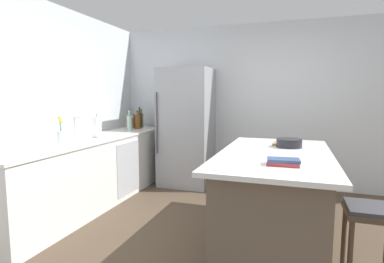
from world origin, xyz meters
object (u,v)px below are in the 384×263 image
(sink_faucet, at_px, (76,128))
(mixing_bowl, at_px, (289,143))
(wine_bottle, at_px, (140,120))
(cutting_board, at_px, (286,144))
(refrigerator, at_px, (187,127))
(paper_towel_roll, at_px, (97,127))
(bar_stool, at_px, (371,222))
(olive_oil_bottle, at_px, (128,122))
(cookbook_stack, at_px, (283,162))
(gin_bottle, at_px, (130,123))
(kitchen_island, at_px, (274,197))
(hot_sauce_bottle, at_px, (129,125))
(whiskey_bottle, at_px, (138,121))
(vinegar_bottle, at_px, (142,120))
(syrup_bottle, at_px, (134,122))
(flower_vase, at_px, (61,136))

(sink_faucet, distance_m, mixing_bowl, 2.57)
(wine_bottle, relative_size, cutting_board, 1.23)
(refrigerator, relative_size, paper_towel_roll, 6.07)
(sink_faucet, distance_m, wine_bottle, 1.58)
(bar_stool, height_order, paper_towel_roll, paper_towel_roll)
(olive_oil_bottle, distance_m, cookbook_stack, 3.17)
(refrigerator, height_order, mixing_bowl, refrigerator)
(gin_bottle, relative_size, cutting_board, 1.17)
(kitchen_island, xyz_separation_m, refrigerator, (-1.50, 1.61, 0.49))
(sink_faucet, height_order, olive_oil_bottle, sink_faucet)
(wine_bottle, xyz_separation_m, hot_sauce_bottle, (-0.00, -0.38, -0.06))
(wine_bottle, bearing_deg, olive_oil_bottle, -101.79)
(whiskey_bottle, bearing_deg, bar_stool, -34.37)
(sink_faucet, height_order, vinegar_bottle, vinegar_bottle)
(mixing_bowl, bearing_deg, bar_stool, -58.40)
(paper_towel_roll, xyz_separation_m, hot_sauce_bottle, (-0.04, 0.89, -0.06))
(paper_towel_roll, height_order, cutting_board, paper_towel_roll)
(syrup_bottle, bearing_deg, kitchen_island, -32.77)
(olive_oil_bottle, bearing_deg, sink_faucet, -89.61)
(olive_oil_bottle, bearing_deg, wine_bottle, 78.21)
(refrigerator, bearing_deg, kitchen_island, -47.10)
(olive_oil_bottle, bearing_deg, paper_towel_roll, -84.26)
(paper_towel_roll, xyz_separation_m, whiskey_bottle, (0.02, 1.08, -0.01))
(whiskey_bottle, bearing_deg, cookbook_stack, -39.89)
(hot_sauce_bottle, height_order, cutting_board, hot_sauce_bottle)
(gin_bottle, bearing_deg, wine_bottle, 98.72)
(kitchen_island, relative_size, paper_towel_roll, 6.35)
(gin_bottle, bearing_deg, kitchen_island, -27.21)
(vinegar_bottle, distance_m, whiskey_bottle, 0.29)
(flower_vase, bearing_deg, kitchen_island, 5.74)
(sink_faucet, xyz_separation_m, wine_bottle, (0.05, 1.58, -0.02))
(refrigerator, bearing_deg, gin_bottle, -151.77)
(olive_oil_bottle, xyz_separation_m, mixing_bowl, (2.56, -1.00, -0.07))
(wine_bottle, height_order, whiskey_bottle, wine_bottle)
(hot_sauce_bottle, relative_size, gin_bottle, 0.58)
(vinegar_bottle, height_order, syrup_bottle, vinegar_bottle)
(sink_faucet, distance_m, whiskey_bottle, 1.40)
(flower_vase, bearing_deg, gin_bottle, 87.27)
(syrup_bottle, bearing_deg, refrigerator, 2.73)
(vinegar_bottle, bearing_deg, whiskey_bottle, -75.10)
(flower_vase, distance_m, cookbook_stack, 2.48)
(syrup_bottle, xyz_separation_m, cutting_board, (2.52, -1.04, -0.09))
(wine_bottle, bearing_deg, hot_sauce_bottle, -90.48)
(bar_stool, distance_m, sink_faucet, 3.27)
(gin_bottle, bearing_deg, olive_oil_bottle, 124.44)
(bar_stool, relative_size, cookbook_stack, 2.51)
(mixing_bowl, bearing_deg, cookbook_stack, -91.62)
(kitchen_island, bearing_deg, sink_faucet, 178.12)
(cutting_board, bearing_deg, wine_bottle, 155.22)
(syrup_bottle, xyz_separation_m, gin_bottle, (0.14, -0.39, 0.03))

